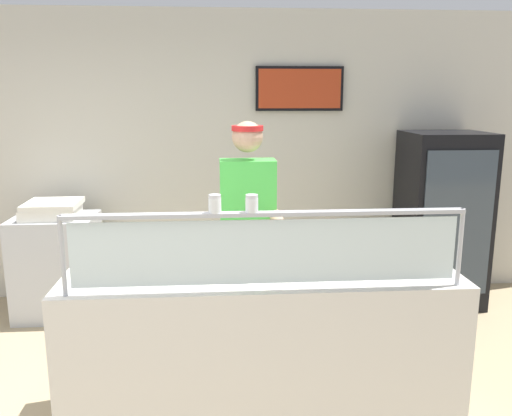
% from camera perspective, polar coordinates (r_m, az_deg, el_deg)
% --- Properties ---
extents(ground_plane, '(12.00, 12.00, 0.00)m').
position_cam_1_polar(ground_plane, '(3.99, -0.25, -16.81)').
color(ground_plane, tan).
rests_on(ground_plane, ground).
extents(shop_rear_unit, '(6.62, 0.13, 2.70)m').
position_cam_1_polar(shop_rear_unit, '(5.08, -1.46, 5.69)').
color(shop_rear_unit, beige).
rests_on(shop_rear_unit, ground).
extents(serving_counter, '(2.22, 0.73, 0.95)m').
position_cam_1_polar(serving_counter, '(3.20, 0.59, -14.89)').
color(serving_counter, silver).
rests_on(serving_counter, ground).
extents(sneeze_guard, '(2.04, 0.06, 0.41)m').
position_cam_1_polar(sneeze_guard, '(2.65, 1.19, -3.55)').
color(sneeze_guard, '#B2B5BC').
rests_on(sneeze_guard, serving_counter).
extents(pizza_tray, '(0.49, 0.49, 0.04)m').
position_cam_1_polar(pizza_tray, '(3.04, -2.26, -6.36)').
color(pizza_tray, '#9EA0A8').
rests_on(pizza_tray, serving_counter).
extents(pizza_server, '(0.12, 0.29, 0.01)m').
position_cam_1_polar(pizza_server, '(3.01, -1.98, -6.08)').
color(pizza_server, '#ADAFB7').
rests_on(pizza_server, pizza_tray).
extents(parmesan_shaker, '(0.06, 0.06, 0.09)m').
position_cam_1_polar(parmesan_shaker, '(2.59, -4.48, 0.34)').
color(parmesan_shaker, white).
rests_on(parmesan_shaker, sneeze_guard).
extents(pepper_flake_shaker, '(0.06, 0.06, 0.09)m').
position_cam_1_polar(pepper_flake_shaker, '(2.60, -0.46, 0.38)').
color(pepper_flake_shaker, white).
rests_on(pepper_flake_shaker, sneeze_guard).
extents(worker_figure, '(0.41, 0.50, 1.76)m').
position_cam_1_polar(worker_figure, '(3.67, -0.82, -2.44)').
color(worker_figure, '#23232D').
rests_on(worker_figure, ground).
extents(drink_fridge, '(0.72, 0.66, 1.60)m').
position_cam_1_polar(drink_fridge, '(5.16, 19.47, -1.15)').
color(drink_fridge, black).
rests_on(drink_fridge, ground).
extents(prep_shelf, '(0.70, 0.55, 0.90)m').
position_cam_1_polar(prep_shelf, '(4.99, -20.71, -5.92)').
color(prep_shelf, '#B7BABF').
rests_on(prep_shelf, ground).
extents(pizza_box_stack, '(0.48, 0.47, 0.14)m').
position_cam_1_polar(pizza_box_stack, '(4.86, -21.26, -0.13)').
color(pizza_box_stack, silver).
rests_on(pizza_box_stack, prep_shelf).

